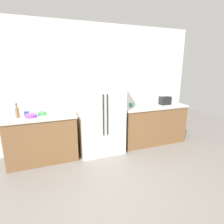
# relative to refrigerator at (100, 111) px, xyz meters

# --- Properties ---
(ground_plane) EXTENTS (9.79, 9.79, 0.00)m
(ground_plane) POSITION_rel_refrigerator_xyz_m (-0.10, -1.25, -0.88)
(ground_plane) COLOR slate
(kitchen_back_panel) EXTENTS (4.89, 0.10, 2.63)m
(kitchen_back_panel) POSITION_rel_refrigerator_xyz_m (-0.10, 0.41, 0.44)
(kitchen_back_panel) COLOR silver
(kitchen_back_panel) RESTS_ON ground_plane
(counter_left) EXTENTS (1.26, 0.67, 0.88)m
(counter_left) POSITION_rel_refrigerator_xyz_m (-1.14, 0.04, -0.43)
(counter_left) COLOR brown
(counter_left) RESTS_ON ground_plane
(counter_right) EXTENTS (1.55, 0.67, 0.88)m
(counter_right) POSITION_rel_refrigerator_xyz_m (1.28, 0.04, -0.43)
(counter_right) COLOR brown
(counter_right) RESTS_ON ground_plane
(refrigerator) EXTENTS (0.89, 0.72, 1.76)m
(refrigerator) POSITION_rel_refrigerator_xyz_m (0.00, 0.00, 0.00)
(refrigerator) COLOR white
(refrigerator) RESTS_ON ground_plane
(toaster) EXTENTS (0.25, 0.17, 0.19)m
(toaster) POSITION_rel_refrigerator_xyz_m (1.61, 0.01, 0.10)
(toaster) COLOR black
(toaster) RESTS_ON counter_right
(rice_cooker) EXTENTS (0.22, 0.22, 0.27)m
(rice_cooker) POSITION_rel_refrigerator_xyz_m (1.21, 0.00, 0.14)
(rice_cooker) COLOR white
(rice_cooker) RESTS_ON counter_right
(bottle_a) EXTENTS (0.07, 0.07, 0.26)m
(bottle_a) POSITION_rel_refrigerator_xyz_m (-1.50, -0.01, 0.11)
(bottle_a) COLOR brown
(bottle_a) RESTS_ON counter_left
(bottle_b) EXTENTS (0.06, 0.06, 0.21)m
(bottle_b) POSITION_rel_refrigerator_xyz_m (-0.84, 0.06, 0.09)
(bottle_b) COLOR white
(bottle_b) RESTS_ON counter_left
(cup_a) EXTENTS (0.09, 0.09, 0.08)m
(cup_a) POSITION_rel_refrigerator_xyz_m (-1.37, 0.14, 0.04)
(cup_a) COLOR blue
(cup_a) RESTS_ON counter_left
(cup_b) EXTENTS (0.09, 0.09, 0.08)m
(cup_b) POSITION_rel_refrigerator_xyz_m (0.76, 0.08, 0.05)
(cup_b) COLOR teal
(cup_b) RESTS_ON counter_right
(bowl_a) EXTENTS (0.15, 0.15, 0.06)m
(bowl_a) POSITION_rel_refrigerator_xyz_m (-1.10, 0.05, 0.04)
(bowl_a) COLOR green
(bowl_a) RESTS_ON counter_left
(bowl_b) EXTENTS (0.20, 0.20, 0.06)m
(bowl_b) POSITION_rel_refrigerator_xyz_m (-1.29, -0.06, 0.04)
(bowl_b) COLOR purple
(bowl_b) RESTS_ON counter_left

